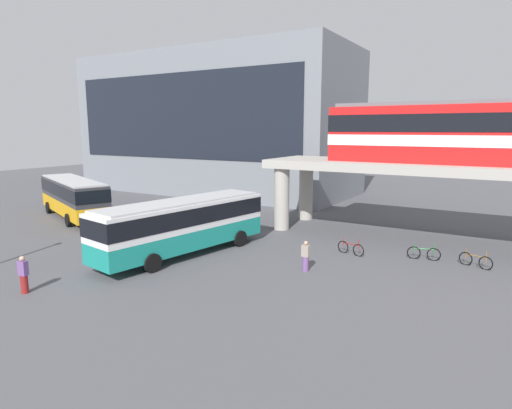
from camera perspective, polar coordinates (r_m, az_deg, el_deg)
ground_plane at (r=31.58m, az=-3.64°, el=-3.37°), size 120.00×120.00×0.00m
station_building at (r=51.93m, az=-5.16°, el=10.48°), size 31.65×13.59×15.59m
elevated_platform at (r=29.90m, az=26.14°, el=3.24°), size 26.19×5.83×5.08m
train at (r=29.70m, az=28.06°, el=8.39°), size 19.03×2.96×3.84m
bus_main at (r=25.32m, az=-9.64°, el=-2.20°), size 4.35×11.31×3.22m
bus_secondary at (r=38.39m, az=-22.90°, el=1.26°), size 11.19×6.50×3.22m
bicycle_brown at (r=25.90m, az=26.90°, el=-6.60°), size 1.70×0.68×1.04m
bicycle_green at (r=26.19m, az=21.19°, el=-6.01°), size 1.77×0.37×1.04m
bicycle_red at (r=26.04m, az=12.34°, el=-5.65°), size 1.75×0.52×1.04m
pedestrian_near_building at (r=22.07m, az=-28.23°, el=-8.26°), size 0.44×0.32×1.71m
pedestrian_by_bike_rack at (r=22.54m, az=6.54°, el=-6.89°), size 0.41×0.32×1.60m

